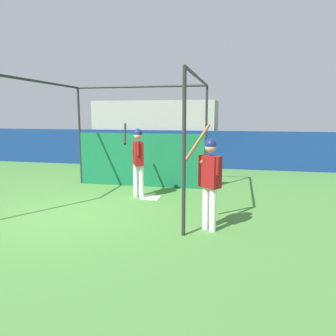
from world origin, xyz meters
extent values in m
plane|color=#477F38|center=(0.00, 0.00, 0.00)|extent=(60.00, 60.00, 0.00)
cube|color=navy|center=(0.00, 7.12, 0.77)|extent=(24.00, 0.12, 1.55)
cube|color=#9E9E99|center=(0.00, 8.38, 1.40)|extent=(5.40, 2.40, 2.80)
cube|color=#195B33|center=(-1.93, 7.58, 1.60)|extent=(0.45, 0.40, 0.10)
cube|color=#195B33|center=(-1.93, 7.76, 1.83)|extent=(0.45, 0.06, 0.40)
cube|color=#195B33|center=(-1.38, 7.58, 1.60)|extent=(0.45, 0.40, 0.10)
cube|color=#195B33|center=(-1.38, 7.76, 1.83)|extent=(0.45, 0.06, 0.40)
cube|color=#195B33|center=(-0.83, 7.58, 1.60)|extent=(0.45, 0.40, 0.10)
cube|color=#195B33|center=(-0.83, 7.76, 1.83)|extent=(0.45, 0.06, 0.40)
cube|color=#195B33|center=(-0.28, 7.58, 1.60)|extent=(0.45, 0.40, 0.10)
cube|color=#195B33|center=(-0.28, 7.76, 1.83)|extent=(0.45, 0.06, 0.40)
cube|color=#195B33|center=(0.27, 7.58, 1.60)|extent=(0.45, 0.40, 0.10)
cube|color=#195B33|center=(0.27, 7.76, 1.83)|extent=(0.45, 0.06, 0.40)
cube|color=#195B33|center=(0.82, 7.58, 1.60)|extent=(0.45, 0.40, 0.10)
cube|color=#195B33|center=(0.82, 7.76, 1.83)|extent=(0.45, 0.06, 0.40)
cube|color=#195B33|center=(1.38, 7.58, 1.60)|extent=(0.45, 0.40, 0.10)
cube|color=#195B33|center=(1.38, 7.76, 1.83)|extent=(0.45, 0.06, 0.40)
cube|color=#195B33|center=(1.93, 7.58, 1.60)|extent=(0.45, 0.40, 0.10)
cube|color=#195B33|center=(1.93, 7.76, 1.83)|extent=(0.45, 0.06, 0.40)
cube|color=#195B33|center=(-1.93, 8.38, 2.00)|extent=(0.45, 0.40, 0.10)
cube|color=#195B33|center=(-1.93, 8.56, 2.23)|extent=(0.45, 0.06, 0.40)
cube|color=#195B33|center=(-1.38, 8.38, 2.00)|extent=(0.45, 0.40, 0.10)
cube|color=#195B33|center=(-1.38, 8.56, 2.23)|extent=(0.45, 0.06, 0.40)
cube|color=#195B33|center=(-0.83, 8.38, 2.00)|extent=(0.45, 0.40, 0.10)
cube|color=#195B33|center=(-0.83, 8.56, 2.23)|extent=(0.45, 0.06, 0.40)
cube|color=#195B33|center=(-0.28, 8.38, 2.00)|extent=(0.45, 0.40, 0.10)
cube|color=#195B33|center=(-0.28, 8.56, 2.23)|extent=(0.45, 0.06, 0.40)
cube|color=#195B33|center=(0.27, 8.38, 2.00)|extent=(0.45, 0.40, 0.10)
cube|color=#195B33|center=(0.27, 8.56, 2.23)|extent=(0.45, 0.06, 0.40)
cube|color=#195B33|center=(0.82, 8.38, 2.00)|extent=(0.45, 0.40, 0.10)
cube|color=#195B33|center=(0.82, 8.56, 2.23)|extent=(0.45, 0.06, 0.40)
cube|color=#195B33|center=(1.38, 8.38, 2.00)|extent=(0.45, 0.40, 0.10)
cube|color=#195B33|center=(1.38, 8.56, 2.23)|extent=(0.45, 0.06, 0.40)
cube|color=#195B33|center=(1.93, 8.38, 2.00)|extent=(0.45, 0.40, 0.10)
cube|color=#195B33|center=(1.93, 8.56, 2.23)|extent=(0.45, 0.06, 0.40)
cube|color=#195B33|center=(-1.93, 9.18, 2.40)|extent=(0.45, 0.40, 0.10)
cube|color=#195B33|center=(-1.93, 9.36, 2.63)|extent=(0.45, 0.06, 0.40)
cube|color=#195B33|center=(-1.38, 9.18, 2.40)|extent=(0.45, 0.40, 0.10)
cube|color=#195B33|center=(-1.38, 9.36, 2.63)|extent=(0.45, 0.06, 0.40)
cube|color=#195B33|center=(-0.83, 9.18, 2.40)|extent=(0.45, 0.40, 0.10)
cube|color=#195B33|center=(-0.83, 9.36, 2.63)|extent=(0.45, 0.06, 0.40)
cube|color=#195B33|center=(-0.28, 9.18, 2.40)|extent=(0.45, 0.40, 0.10)
cube|color=#195B33|center=(-0.28, 9.36, 2.63)|extent=(0.45, 0.06, 0.40)
cube|color=#195B33|center=(0.27, 9.18, 2.40)|extent=(0.45, 0.40, 0.10)
cube|color=#195B33|center=(0.27, 9.36, 2.63)|extent=(0.45, 0.06, 0.40)
cube|color=#195B33|center=(0.82, 9.18, 2.40)|extent=(0.45, 0.40, 0.10)
cube|color=#195B33|center=(0.82, 9.36, 2.63)|extent=(0.45, 0.06, 0.40)
cube|color=#195B33|center=(1.38, 9.18, 2.40)|extent=(0.45, 0.40, 0.10)
cube|color=#195B33|center=(1.38, 9.36, 2.63)|extent=(0.45, 0.06, 0.40)
cube|color=#195B33|center=(1.93, 9.18, 2.40)|extent=(0.45, 0.40, 0.10)
cube|color=#195B33|center=(1.93, 9.36, 2.63)|extent=(0.45, 0.06, 0.40)
cylinder|color=#282828|center=(2.77, -0.66, 1.51)|extent=(0.07, 0.07, 3.03)
cylinder|color=#282828|center=(-1.24, 3.22, 1.51)|extent=(0.07, 0.07, 3.03)
cylinder|color=#282828|center=(2.77, 3.22, 1.51)|extent=(0.07, 0.07, 3.03)
cylinder|color=#282828|center=(-1.24, 1.28, 3.03)|extent=(0.06, 3.88, 0.06)
cylinder|color=#282828|center=(2.77, 1.28, 3.03)|extent=(0.06, 3.88, 0.06)
cylinder|color=#282828|center=(0.77, 3.22, 3.03)|extent=(4.02, 0.06, 0.06)
cube|color=#14663D|center=(0.77, 3.20, 0.82)|extent=(3.95, 0.03, 1.64)
cube|color=white|center=(1.47, 1.85, 0.01)|extent=(0.44, 0.44, 0.02)
cylinder|color=white|center=(1.22, 1.79, 0.44)|extent=(0.18, 0.18, 0.88)
cylinder|color=white|center=(1.03, 1.91, 0.44)|extent=(0.18, 0.18, 0.88)
cube|color=maroon|center=(1.12, 1.85, 1.20)|extent=(0.40, 0.49, 0.63)
sphere|color=tan|center=(1.12, 1.85, 1.68)|extent=(0.22, 0.22, 0.22)
sphere|color=navy|center=(1.12, 1.85, 1.73)|extent=(0.23, 0.23, 0.23)
cylinder|color=maroon|center=(1.20, 1.63, 1.34)|extent=(0.09, 0.09, 0.34)
cylinder|color=maroon|center=(0.98, 2.04, 1.34)|extent=(0.09, 0.09, 0.34)
cylinder|color=black|center=(0.74, 1.94, 1.71)|extent=(0.28, 0.73, 0.55)
sphere|color=black|center=(1.08, 2.05, 1.46)|extent=(0.08, 0.08, 0.08)
cylinder|color=white|center=(3.28, -0.33, 0.42)|extent=(0.18, 0.18, 0.85)
cylinder|color=white|center=(3.13, -0.22, 0.42)|extent=(0.18, 0.18, 0.85)
cube|color=maroon|center=(3.21, -0.27, 1.15)|extent=(0.46, 0.42, 0.60)
sphere|color=tan|center=(3.21, -0.27, 1.62)|extent=(0.21, 0.21, 0.21)
sphere|color=navy|center=(3.21, -0.27, 1.66)|extent=(0.22, 0.22, 0.22)
cylinder|color=maroon|center=(3.36, -0.43, 1.28)|extent=(0.10, 0.10, 0.33)
cylinder|color=maroon|center=(3.01, -0.17, 1.28)|extent=(0.10, 0.10, 0.33)
cylinder|color=brown|center=(2.94, -0.07, 1.67)|extent=(0.50, 0.30, 0.72)
sphere|color=brown|center=(3.05, -0.28, 1.33)|extent=(0.08, 0.08, 0.08)
camera|label=1|loc=(3.73, -6.37, 2.22)|focal=35.00mm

